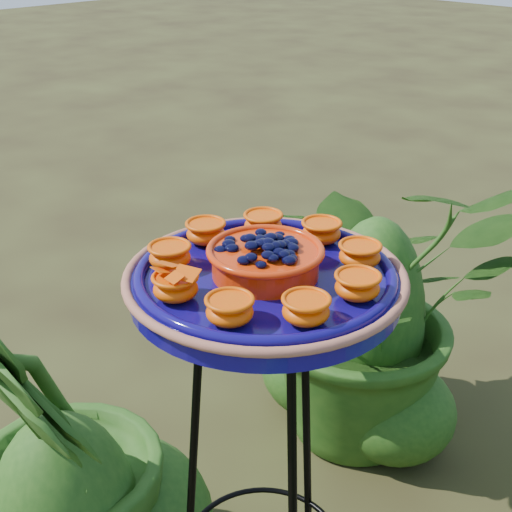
% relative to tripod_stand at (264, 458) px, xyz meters
% --- Properties ---
extents(tripod_stand, '(0.32, 0.33, 0.81)m').
position_rel_tripod_stand_xyz_m(tripod_stand, '(0.00, 0.00, 0.00)').
color(tripod_stand, black).
rests_on(tripod_stand, ground).
extents(feeder_dish, '(0.45, 0.45, 0.10)m').
position_rel_tripod_stand_xyz_m(feeder_dish, '(-0.00, -0.00, 0.36)').
color(feeder_dish, '#0F085D').
rests_on(feeder_dish, tripod_stand).
extents(shrub_back_left, '(0.93, 0.96, 0.82)m').
position_rel_tripod_stand_xyz_m(shrub_back_left, '(-0.29, 0.70, -0.08)').
color(shrub_back_left, '#1E4913').
rests_on(shrub_back_left, ground).
extents(shrub_front_left, '(0.61, 0.59, 0.87)m').
position_rel_tripod_stand_xyz_m(shrub_front_left, '(-0.32, -0.22, -0.06)').
color(shrub_front_left, '#1E4913').
rests_on(shrub_front_left, ground).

